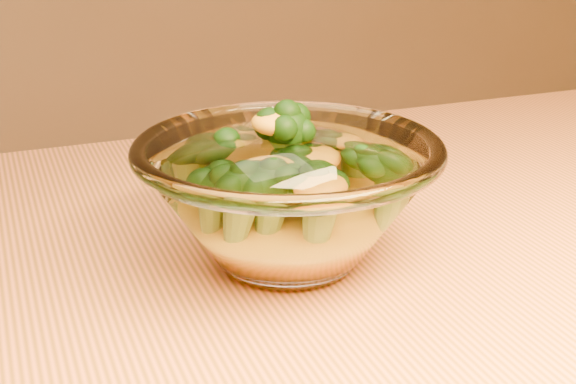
{
  "coord_description": "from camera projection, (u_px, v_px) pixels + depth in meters",
  "views": [
    {
      "loc": [
        -0.17,
        -0.37,
        0.99
      ],
      "look_at": [
        0.0,
        0.09,
        0.8
      ],
      "focal_mm": 50.0,
      "sensor_mm": 36.0,
      "label": 1
    }
  ],
  "objects": [
    {
      "name": "glass_bowl",
      "position": [
        288.0,
        198.0,
        0.53
      ],
      "size": [
        0.2,
        0.2,
        0.09
      ],
      "color": "white",
      "rests_on": "table"
    },
    {
      "name": "cheese_sauce",
      "position": [
        288.0,
        225.0,
        0.53
      ],
      "size": [
        0.12,
        0.12,
        0.03
      ],
      "primitive_type": "ellipsoid",
      "color": "orange",
      "rests_on": "glass_bowl"
    },
    {
      "name": "broccoli_heap",
      "position": [
        281.0,
        175.0,
        0.53
      ],
      "size": [
        0.13,
        0.13,
        0.08
      ],
      "color": "black",
      "rests_on": "cheese_sauce"
    }
  ]
}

